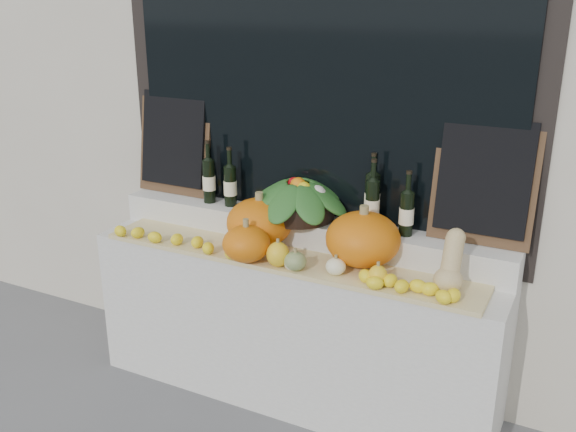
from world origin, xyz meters
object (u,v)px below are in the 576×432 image
(pumpkin_left, at_px, (260,222))
(butternut_squash, at_px, (451,265))
(wine_bottle_tall, at_px, (372,198))
(pumpkin_right, at_px, (363,239))
(produce_bowl, at_px, (298,198))

(pumpkin_left, bearing_deg, butternut_squash, -4.65)
(butternut_squash, xyz_separation_m, wine_bottle_tall, (-0.51, 0.34, 0.15))
(pumpkin_right, height_order, butternut_squash, butternut_squash)
(wine_bottle_tall, bearing_deg, pumpkin_right, -79.43)
(produce_bowl, bearing_deg, butternut_squash, -15.35)
(wine_bottle_tall, bearing_deg, pumpkin_left, -155.34)
(butternut_squash, bearing_deg, produce_bowl, 164.65)
(pumpkin_right, xyz_separation_m, butternut_squash, (0.47, -0.09, -0.01))
(pumpkin_left, distance_m, wine_bottle_tall, 0.62)
(pumpkin_right, bearing_deg, produce_bowl, 160.43)
(pumpkin_left, height_order, wine_bottle_tall, wine_bottle_tall)
(pumpkin_left, bearing_deg, pumpkin_right, 0.59)
(pumpkin_right, bearing_deg, pumpkin_left, -179.41)
(butternut_squash, xyz_separation_m, produce_bowl, (-0.91, 0.25, 0.12))
(butternut_squash, distance_m, produce_bowl, 0.95)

